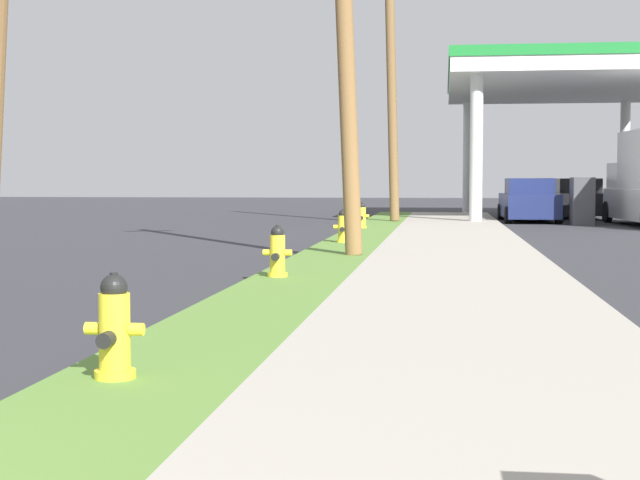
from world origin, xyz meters
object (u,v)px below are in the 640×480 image
at_px(fire_hydrant_nearest, 114,332).
at_px(fire_hydrant_fourth, 362,217).
at_px(fire_hydrant_second, 277,254).
at_px(car_navy_by_near_pump, 529,202).
at_px(utility_pole_midground, 344,8).
at_px(car_black_by_far_pump, 577,200).
at_px(fire_hydrant_third, 343,228).
at_px(utility_pole_background, 391,71).

relative_size(fire_hydrant_nearest, fire_hydrant_fourth, 1.00).
bearing_deg(fire_hydrant_second, car_navy_by_near_pump, 76.06).
height_order(fire_hydrant_second, car_navy_by_near_pump, car_navy_by_near_pump).
relative_size(fire_hydrant_nearest, utility_pole_midground, 0.08).
xyz_separation_m(fire_hydrant_nearest, car_black_by_far_pump, (7.51, 32.43, 0.28)).
bearing_deg(fire_hydrant_second, fire_hydrant_nearest, -89.27).
xyz_separation_m(fire_hydrant_second, car_navy_by_near_pump, (5.42, 21.83, 0.28)).
xyz_separation_m(fire_hydrant_third, car_navy_by_near_pump, (5.28, 14.18, 0.28)).
relative_size(fire_hydrant_second, utility_pole_background, 0.07).
relative_size(fire_hydrant_second, car_black_by_far_pump, 0.16).
bearing_deg(car_navy_by_near_pump, fire_hydrant_second, -103.94).
bearing_deg(car_black_by_far_pump, fire_hydrant_third, -112.88).
xyz_separation_m(fire_hydrant_fourth, car_navy_by_near_pump, (5.41, 7.68, 0.28)).
bearing_deg(fire_hydrant_fourth, fire_hydrant_nearest, -89.77).
height_order(fire_hydrant_third, utility_pole_background, utility_pole_background).
xyz_separation_m(fire_hydrant_fourth, car_black_by_far_pump, (7.59, 11.18, 0.28)).
bearing_deg(car_black_by_far_pump, utility_pole_midground, -108.41).
height_order(fire_hydrant_nearest, utility_pole_background, utility_pole_background).
relative_size(fire_hydrant_fourth, utility_pole_background, 0.07).
height_order(fire_hydrant_second, fire_hydrant_fourth, same).
distance_m(fire_hydrant_nearest, fire_hydrant_third, 14.75).
relative_size(fire_hydrant_second, fire_hydrant_third, 1.00).
height_order(fire_hydrant_nearest, car_navy_by_near_pump, car_navy_by_near_pump).
bearing_deg(car_black_by_far_pump, fire_hydrant_nearest, -103.04).
height_order(fire_hydrant_second, car_black_by_far_pump, car_black_by_far_pump).
xyz_separation_m(fire_hydrant_second, utility_pole_midground, (0.53, 4.09, 4.20)).
height_order(fire_hydrant_nearest, fire_hydrant_third, same).
bearing_deg(utility_pole_background, utility_pole_midground, -90.08).
bearing_deg(utility_pole_background, fire_hydrant_fourth, -96.04).
bearing_deg(fire_hydrant_second, utility_pole_midground, 82.61).
xyz_separation_m(utility_pole_midground, car_navy_by_near_pump, (4.89, 17.74, -3.93)).
height_order(fire_hydrant_fourth, utility_pole_background, utility_pole_background).
xyz_separation_m(fire_hydrant_fourth, utility_pole_background, (0.55, 5.16, 4.79)).
bearing_deg(fire_hydrant_fourth, car_navy_by_near_pump, 54.84).
relative_size(car_navy_by_near_pump, car_black_by_far_pump, 1.00).
bearing_deg(fire_hydrant_nearest, fire_hydrant_third, 89.81).
distance_m(fire_hydrant_second, car_black_by_far_pump, 26.44).
distance_m(fire_hydrant_fourth, utility_pole_midground, 10.91).
distance_m(fire_hydrant_second, utility_pole_background, 19.90).
bearing_deg(utility_pole_midground, fire_hydrant_second, -97.39).
distance_m(fire_hydrant_third, car_black_by_far_pump, 19.19).
bearing_deg(fire_hydrant_third, fire_hydrant_nearest, -90.19).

